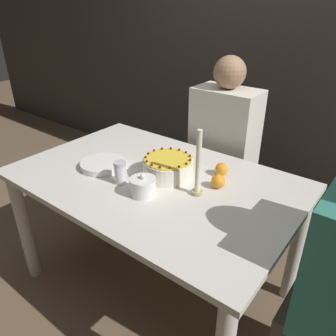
% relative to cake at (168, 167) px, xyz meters
% --- Properties ---
extents(ground_plane, '(12.00, 12.00, 0.00)m').
position_rel_cake_xyz_m(ground_plane, '(-0.05, -0.06, -0.79)').
color(ground_plane, brown).
extents(wall_behind, '(8.00, 0.05, 2.60)m').
position_rel_cake_xyz_m(wall_behind, '(-0.05, 1.34, 0.51)').
color(wall_behind, '#38332D').
rests_on(wall_behind, ground_plane).
extents(dining_table, '(1.43, 0.92, 0.74)m').
position_rel_cake_xyz_m(dining_table, '(-0.05, -0.06, -0.16)').
color(dining_table, beige).
rests_on(dining_table, ground_plane).
extents(cake, '(0.25, 0.25, 0.11)m').
position_rel_cake_xyz_m(cake, '(0.00, 0.00, 0.00)').
color(cake, white).
rests_on(cake, dining_table).
extents(sugar_bowl, '(0.12, 0.12, 0.11)m').
position_rel_cake_xyz_m(sugar_bowl, '(0.02, -0.21, -0.01)').
color(sugar_bowl, white).
rests_on(sugar_bowl, dining_table).
extents(sugar_shaker, '(0.06, 0.06, 0.11)m').
position_rel_cake_xyz_m(sugar_shaker, '(-0.14, -0.20, 0.01)').
color(sugar_shaker, white).
rests_on(sugar_shaker, dining_table).
extents(plate_stack, '(0.24, 0.24, 0.03)m').
position_rel_cake_xyz_m(plate_stack, '(-0.33, -0.13, -0.03)').
color(plate_stack, white).
rests_on(plate_stack, dining_table).
extents(candle, '(0.05, 0.05, 0.32)m').
position_rel_cake_xyz_m(candle, '(0.21, -0.06, 0.08)').
color(candle, tan).
rests_on(candle, dining_table).
extents(orange_fruit_0, '(0.07, 0.07, 0.07)m').
position_rel_cake_xyz_m(orange_fruit_0, '(0.21, 0.17, -0.02)').
color(orange_fruit_0, orange).
rests_on(orange_fruit_0, dining_table).
extents(orange_fruit_1, '(0.07, 0.07, 0.07)m').
position_rel_cake_xyz_m(orange_fruit_1, '(0.26, 0.06, -0.02)').
color(orange_fruit_1, orange).
rests_on(orange_fruit_1, dining_table).
extents(person_man_blue_shirt, '(0.40, 0.34, 1.25)m').
position_rel_cake_xyz_m(person_man_blue_shirt, '(-0.02, 0.61, -0.24)').
color(person_man_blue_shirt, '#473D33').
rests_on(person_man_blue_shirt, ground_plane).
extents(person_woman_floral, '(0.34, 0.40, 1.19)m').
position_rel_cake_xyz_m(person_woman_floral, '(0.86, -0.08, -0.27)').
color(person_woman_floral, '#473D33').
rests_on(person_woman_floral, ground_plane).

